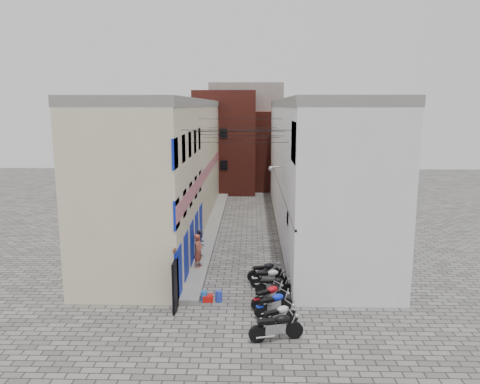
# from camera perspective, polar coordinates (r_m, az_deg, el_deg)

# --- Properties ---
(ground) EXTENTS (90.00, 90.00, 0.00)m
(ground) POSITION_cam_1_polar(r_m,az_deg,el_deg) (20.87, -0.57, -13.77)
(ground) COLOR #54524F
(ground) RESTS_ON ground
(plinth) EXTENTS (0.90, 26.00, 0.25)m
(plinth) POSITION_cam_1_polar(r_m,az_deg,el_deg) (33.22, -3.30, -4.26)
(plinth) COLOR slate
(plinth) RESTS_ON ground
(building_left) EXTENTS (5.10, 27.00, 9.00)m
(building_left) POSITION_cam_1_polar(r_m,az_deg,el_deg) (32.72, -8.52, 3.21)
(building_left) COLOR beige
(building_left) RESTS_ON ground
(building_right) EXTENTS (5.94, 26.00, 9.00)m
(building_right) POSITION_cam_1_polar(r_m,az_deg,el_deg) (32.55, 9.10, 3.17)
(building_right) COLOR white
(building_right) RESTS_ON ground
(building_far_brick_left) EXTENTS (6.00, 6.00, 10.00)m
(building_far_brick_left) POSITION_cam_1_polar(r_m,az_deg,el_deg) (47.23, -1.78, 6.14)
(building_far_brick_left) COLOR maroon
(building_far_brick_left) RESTS_ON ground
(building_far_brick_right) EXTENTS (5.00, 6.00, 8.00)m
(building_far_brick_right) POSITION_cam_1_polar(r_m,az_deg,el_deg) (49.28, 4.20, 5.13)
(building_far_brick_right) COLOR maroon
(building_far_brick_right) RESTS_ON ground
(building_far_concrete) EXTENTS (8.00, 5.00, 11.00)m
(building_far_concrete) POSITION_cam_1_polar(r_m,az_deg,el_deg) (53.11, 0.76, 7.17)
(building_far_concrete) COLOR slate
(building_far_concrete) RESTS_ON ground
(far_shopfront) EXTENTS (2.00, 0.30, 2.40)m
(far_shopfront) POSITION_cam_1_polar(r_m,az_deg,el_deg) (44.83, 0.59, 1.02)
(far_shopfront) COLOR black
(far_shopfront) RESTS_ON ground
(overhead_wires) EXTENTS (5.80, 13.02, 1.32)m
(overhead_wires) POSITION_cam_1_polar(r_m,az_deg,el_deg) (26.71, 0.00, 7.37)
(overhead_wires) COLOR black
(overhead_wires) RESTS_ON ground
(motorcycle_a) EXTENTS (2.18, 1.14, 1.21)m
(motorcycle_a) POSITION_cam_1_polar(r_m,az_deg,el_deg) (17.97, 4.43, -15.88)
(motorcycle_a) COLOR black
(motorcycle_a) RESTS_ON ground
(motorcycle_b) EXTENTS (1.86, 1.36, 1.04)m
(motorcycle_b) POSITION_cam_1_polar(r_m,az_deg,el_deg) (18.95, 4.74, -14.69)
(motorcycle_b) COLOR silver
(motorcycle_b) RESTS_ON ground
(motorcycle_c) EXTENTS (1.88, 1.44, 1.07)m
(motorcycle_c) POSITION_cam_1_polar(r_m,az_deg,el_deg) (19.98, 4.15, -13.28)
(motorcycle_c) COLOR #0D26CB
(motorcycle_c) RESTS_ON ground
(motorcycle_d) EXTENTS (1.84, 1.56, 1.07)m
(motorcycle_d) POSITION_cam_1_polar(r_m,az_deg,el_deg) (20.71, 3.56, -12.37)
(motorcycle_d) COLOR #B30C18
(motorcycle_d) RESTS_ON ground
(motorcycle_e) EXTENTS (1.79, 0.66, 1.02)m
(motorcycle_e) POSITION_cam_1_polar(r_m,az_deg,el_deg) (21.86, 4.18, -11.19)
(motorcycle_e) COLOR black
(motorcycle_e) RESTS_ON ground
(motorcycle_f) EXTENTS (1.87, 0.76, 1.06)m
(motorcycle_f) POSITION_cam_1_polar(r_m,az_deg,el_deg) (22.75, 3.56, -10.25)
(motorcycle_f) COLOR silver
(motorcycle_f) RESTS_ON ground
(motorcycle_g) EXTENTS (1.96, 1.17, 1.08)m
(motorcycle_g) POSITION_cam_1_polar(r_m,az_deg,el_deg) (23.53, 3.10, -9.49)
(motorcycle_g) COLOR black
(motorcycle_g) RESTS_ON ground
(person_a) EXTENTS (0.58, 0.74, 1.77)m
(person_a) POSITION_cam_1_polar(r_m,az_deg,el_deg) (24.63, -5.08, -7.13)
(person_a) COLOR #9B4738
(person_a) RESTS_ON plinth
(person_b) EXTENTS (0.81, 0.92, 1.58)m
(person_b) POSITION_cam_1_polar(r_m,az_deg,el_deg) (26.18, -4.86, -6.28)
(person_b) COLOR #32334B
(person_b) RESTS_ON plinth
(water_jug_near) EXTENTS (0.31, 0.31, 0.47)m
(water_jug_near) POSITION_cam_1_polar(r_m,az_deg,el_deg) (21.33, -4.41, -12.56)
(water_jug_near) COLOR blue
(water_jug_near) RESTS_ON ground
(water_jug_far) EXTENTS (0.33, 0.33, 0.49)m
(water_jug_far) POSITION_cam_1_polar(r_m,az_deg,el_deg) (21.27, -2.60, -12.57)
(water_jug_far) COLOR #2539BC
(water_jug_far) RESTS_ON ground
(red_crate) EXTENTS (0.49, 0.39, 0.29)m
(red_crate) POSITION_cam_1_polar(r_m,az_deg,el_deg) (21.35, -3.94, -12.80)
(red_crate) COLOR red
(red_crate) RESTS_ON ground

